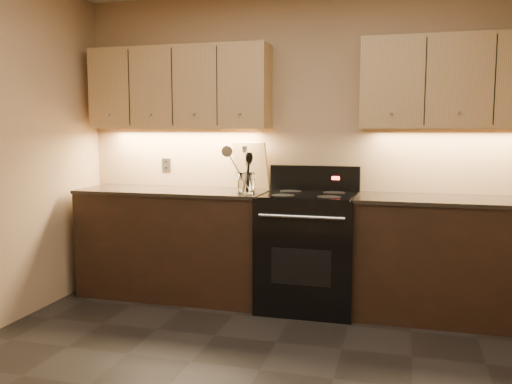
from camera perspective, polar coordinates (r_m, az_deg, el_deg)
wall_back at (r=4.65m, az=5.36°, el=4.81°), size 4.00×0.04×2.60m
counter_left at (r=4.78m, az=-8.55°, el=-5.27°), size 1.62×0.62×0.93m
counter_right at (r=4.40m, az=19.94°, el=-6.64°), size 1.46×0.62×0.93m
stove at (r=4.42m, az=5.55°, el=-6.02°), size 0.76×0.68×1.14m
upper_cab_left at (r=4.83m, az=-8.10°, el=10.78°), size 1.60×0.30×0.70m
upper_cab_right at (r=4.45m, az=20.48°, el=10.78°), size 1.44×0.30×0.70m
outlet_plate at (r=5.04m, az=-9.42°, el=2.84°), size 0.08×0.01×0.12m
utensil_crock at (r=4.37m, az=-1.04°, el=0.89°), size 0.15×0.15×0.17m
cutting_board at (r=4.71m, az=-0.55°, el=2.81°), size 0.34×0.19×0.41m
wooden_spoon at (r=4.36m, az=-1.31°, el=1.92°), size 0.11×0.07×0.29m
black_spoon at (r=4.37m, az=-1.02°, el=2.20°), size 0.11×0.14×0.33m
black_turner at (r=4.33m, az=-0.92°, el=2.17°), size 0.10×0.14×0.34m
steel_spatula at (r=4.37m, az=-0.63°, el=2.57°), size 0.17×0.15×0.39m
steel_skimmer at (r=4.32m, az=-0.61°, el=2.63°), size 0.28×0.16×0.39m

